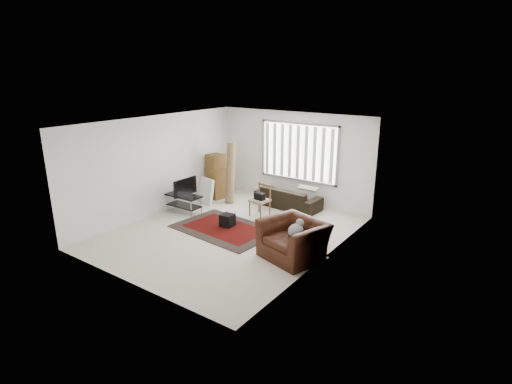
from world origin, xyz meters
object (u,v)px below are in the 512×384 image
sofa (288,195)px  armchair (294,237)px  side_chair (260,199)px  tv_stand (184,200)px  moving_boxes (216,178)px

sofa → armchair: (1.78, -2.76, 0.10)m
sofa → side_chair: bearing=79.5°
tv_stand → armchair: 3.97m
moving_boxes → side_chair: bearing=-14.8°
moving_boxes → sofa: (2.30, 0.50, -0.26)m
tv_stand → sofa: bearing=44.5°
armchair → moving_boxes: bearing=167.6°
moving_boxes → side_chair: size_ratio=1.58×
tv_stand → side_chair: size_ratio=1.20×
tv_stand → moving_boxes: moving_boxes is taller
tv_stand → sofa: (2.13, 2.09, 0.00)m
side_chair → armchair: size_ratio=0.57×
tv_stand → moving_boxes: 1.62m
moving_boxes → armchair: 4.67m
sofa → armchair: armchair is taller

